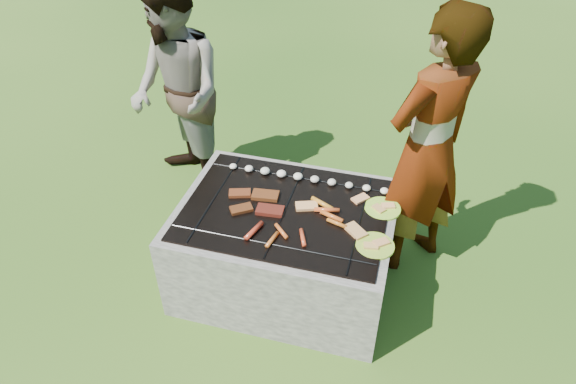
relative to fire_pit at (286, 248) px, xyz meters
name	(u,v)px	position (x,y,z in m)	size (l,w,h in m)	color
lawn	(286,278)	(0.00, 0.00, -0.28)	(60.00, 60.00, 0.00)	#1F4812
fire_pit	(286,248)	(0.00, 0.00, 0.00)	(1.30, 1.00, 0.62)	#A69F93
mushrooms	(303,177)	(0.03, 0.31, 0.35)	(1.05, 0.06, 0.04)	white
pork_slabs	(258,202)	(-0.18, 0.00, 0.34)	(0.39, 0.28, 0.02)	#9E421C
sausages	(304,222)	(0.14, -0.10, 0.34)	(0.54, 0.49, 0.03)	orange
bread_on_grate	(337,214)	(0.31, 0.02, 0.34)	(0.47, 0.43, 0.02)	#EFB37A
plate_far	(383,208)	(0.56, 0.16, 0.33)	(0.26, 0.26, 0.03)	#DFF93B
plate_near	(375,245)	(0.56, -0.17, 0.33)	(0.26, 0.26, 0.03)	yellow
cook	(428,149)	(0.76, 0.45, 0.61)	(0.65, 0.43, 1.78)	gray
bystander	(177,94)	(-1.05, 0.79, 0.56)	(0.82, 0.64, 1.68)	gray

